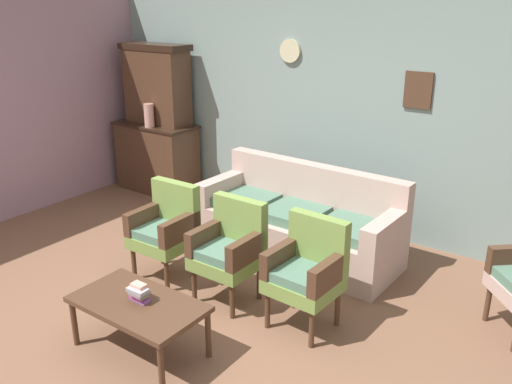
% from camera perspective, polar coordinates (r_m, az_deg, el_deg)
% --- Properties ---
extents(ground_plane, '(7.68, 7.68, 0.00)m').
position_cam_1_polar(ground_plane, '(4.55, -8.18, -13.72)').
color(ground_plane, brown).
extents(wall_back_with_decor, '(6.40, 0.09, 2.70)m').
position_cam_1_polar(wall_back_with_decor, '(6.06, 8.65, 8.73)').
color(wall_back_with_decor, gray).
rests_on(wall_back_with_decor, ground).
extents(side_cabinet, '(1.16, 0.55, 0.93)m').
position_cam_1_polar(side_cabinet, '(7.44, -10.47, 3.67)').
color(side_cabinet, '#472D1E').
rests_on(side_cabinet, ground).
extents(cabinet_upper_hutch, '(0.99, 0.38, 1.03)m').
position_cam_1_polar(cabinet_upper_hutch, '(7.29, -10.51, 11.27)').
color(cabinet_upper_hutch, '#472D1E').
rests_on(cabinet_upper_hutch, side_cabinet).
extents(vase_on_cabinet, '(0.13, 0.13, 0.30)m').
position_cam_1_polar(vase_on_cabinet, '(7.11, -11.31, 7.99)').
color(vase_on_cabinet, tan).
rests_on(vase_on_cabinet, side_cabinet).
extents(floral_couch, '(2.12, 0.86, 0.90)m').
position_cam_1_polar(floral_couch, '(5.52, 4.59, -3.43)').
color(floral_couch, tan).
rests_on(floral_couch, ground).
extents(armchair_near_cabinet, '(0.53, 0.50, 0.90)m').
position_cam_1_polar(armchair_near_cabinet, '(5.07, -9.57, -3.68)').
color(armchair_near_cabinet, olive).
rests_on(armchair_near_cabinet, ground).
extents(armchair_by_doorway, '(0.52, 0.49, 0.90)m').
position_cam_1_polar(armchair_by_doorway, '(4.62, -2.82, -5.85)').
color(armchair_by_doorway, olive).
rests_on(armchair_by_doorway, ground).
extents(armchair_near_couch_end, '(0.54, 0.52, 0.90)m').
position_cam_1_polar(armchair_near_couch_end, '(4.28, 5.49, -8.13)').
color(armchair_near_couch_end, olive).
rests_on(armchair_near_couch_end, ground).
extents(coffee_table, '(1.00, 0.56, 0.42)m').
position_cam_1_polar(coffee_table, '(4.11, -12.42, -11.85)').
color(coffee_table, '#472D1E').
rests_on(coffee_table, ground).
extents(book_stack_on_table, '(0.16, 0.11, 0.13)m').
position_cam_1_polar(book_stack_on_table, '(4.06, -12.37, -10.44)').
color(book_stack_on_table, '#814D8A').
rests_on(book_stack_on_table, coffee_table).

